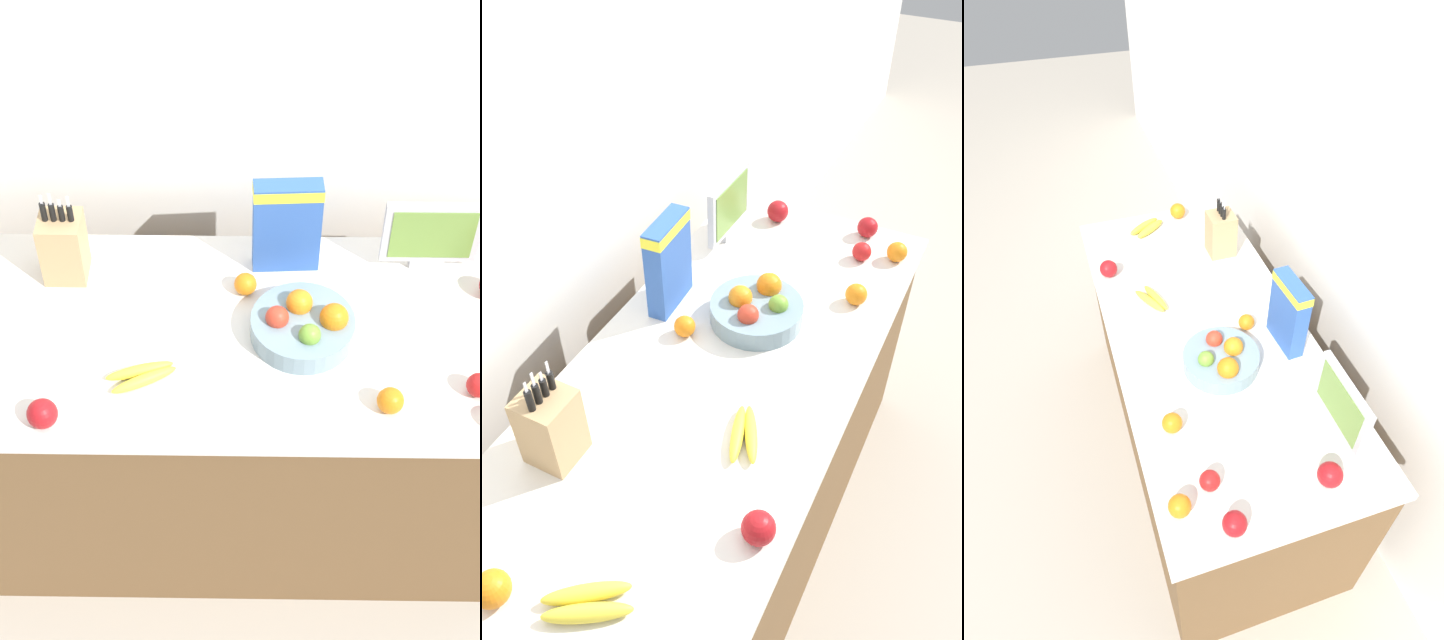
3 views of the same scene
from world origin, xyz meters
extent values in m
plane|color=#B2A899|center=(0.00, 0.00, 0.00)|extent=(14.00, 14.00, 0.00)
cube|color=silver|center=(0.00, 0.62, 1.30)|extent=(9.00, 0.06, 2.60)
cube|color=brown|center=(0.00, 0.00, 0.44)|extent=(1.83, 0.79, 0.88)
cube|color=silver|center=(0.00, 0.00, 0.90)|extent=(1.86, 0.82, 0.03)
cube|color=tan|center=(-0.48, 0.23, 1.02)|extent=(0.13, 0.13, 0.22)
cylinder|color=black|center=(-0.52, 0.23, 1.16)|extent=(0.02, 0.02, 0.06)
cube|color=silver|center=(-0.52, 0.23, 1.21)|extent=(0.01, 0.00, 0.03)
cylinder|color=black|center=(-0.50, 0.23, 1.16)|extent=(0.02, 0.02, 0.06)
cube|color=silver|center=(-0.50, 0.23, 1.21)|extent=(0.01, 0.00, 0.04)
cylinder|color=black|center=(-0.47, 0.23, 1.15)|extent=(0.02, 0.02, 0.05)
cube|color=silver|center=(-0.47, 0.23, 1.19)|extent=(0.01, 0.00, 0.03)
cylinder|color=black|center=(-0.45, 0.23, 1.15)|extent=(0.02, 0.02, 0.05)
cube|color=silver|center=(-0.45, 0.23, 1.20)|extent=(0.01, 0.00, 0.04)
cube|color=#B7B7BC|center=(0.62, 0.28, 0.93)|extent=(0.10, 0.03, 0.03)
cube|color=#B7B7BC|center=(0.62, 0.28, 1.05)|extent=(0.29, 0.02, 0.22)
cube|color=olive|center=(0.62, 0.27, 1.05)|extent=(0.25, 0.00, 0.18)
cube|color=#2D56A8|center=(0.18, 0.28, 1.07)|extent=(0.20, 0.07, 0.32)
cube|color=yellow|center=(0.18, 0.28, 1.20)|extent=(0.21, 0.08, 0.04)
cylinder|color=gray|center=(0.23, -0.01, 0.95)|extent=(0.30, 0.30, 0.07)
sphere|color=orange|center=(0.31, -0.02, 1.00)|extent=(0.08, 0.08, 0.08)
sphere|color=orange|center=(0.22, 0.04, 0.99)|extent=(0.08, 0.08, 0.08)
sphere|color=red|center=(0.15, -0.01, 0.99)|extent=(0.07, 0.07, 0.07)
sphere|color=#6B9E33|center=(0.24, -0.08, 0.99)|extent=(0.06, 0.06, 0.06)
ellipsoid|color=yellow|center=(-0.23, -0.16, 0.93)|extent=(0.19, 0.09, 0.03)
ellipsoid|color=yellow|center=(-0.21, -0.20, 0.93)|extent=(0.19, 0.12, 0.03)
ellipsoid|color=yellow|center=(-0.76, -0.06, 0.93)|extent=(0.15, 0.18, 0.04)
ellipsoid|color=yellow|center=(-0.79, -0.09, 0.93)|extent=(0.14, 0.19, 0.04)
sphere|color=#A31419|center=(0.80, 0.16, 0.96)|extent=(0.08, 0.08, 0.08)
sphere|color=#A31419|center=(-0.47, -0.33, 0.95)|extent=(0.08, 0.08, 0.08)
sphere|color=red|center=(0.70, -0.21, 0.95)|extent=(0.07, 0.07, 0.07)
sphere|color=#A31419|center=(0.85, -0.19, 0.95)|extent=(0.08, 0.08, 0.08)
sphere|color=orange|center=(-0.85, 0.12, 0.95)|extent=(0.08, 0.08, 0.08)
sphere|color=orange|center=(0.75, -0.33, 0.95)|extent=(0.07, 0.07, 0.07)
sphere|color=orange|center=(0.06, 0.16, 0.95)|extent=(0.07, 0.07, 0.07)
sphere|color=orange|center=(0.45, -0.27, 0.95)|extent=(0.07, 0.07, 0.07)
camera|label=1|loc=(0.07, -1.70, 2.85)|focal=50.00mm
camera|label=2|loc=(-1.17, -0.59, 2.26)|focal=35.00mm
camera|label=3|loc=(1.43, -0.47, 2.42)|focal=28.00mm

